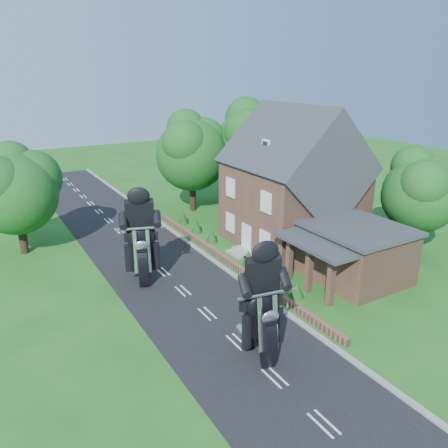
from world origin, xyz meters
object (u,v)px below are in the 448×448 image
house (293,186)px  motorcycle_lead (260,341)px  annex (354,252)px  garden_wall (228,261)px  motorcycle_follow (143,268)px

house → motorcycle_lead: 15.09m
annex → garden_wall: bearing=133.8°
motorcycle_follow → annex: bearing=170.9°
house → motorcycle_lead: size_ratio=5.53×
house → annex: 7.30m
motorcycle_lead → motorcycle_follow: bearing=-70.3°
motorcycle_follow → garden_wall: bearing=-164.5°
annex → motorcycle_follow: size_ratio=3.63×
house → motorcycle_lead: house is taller
house → motorcycle_follow: bearing=-177.2°
garden_wall → annex: 8.19m
annex → motorcycle_follow: 12.99m
garden_wall → motorcycle_follow: bearing=176.0°
annex → house: bearing=84.8°
house → motorcycle_lead: (-10.23, -10.52, -3.48)m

